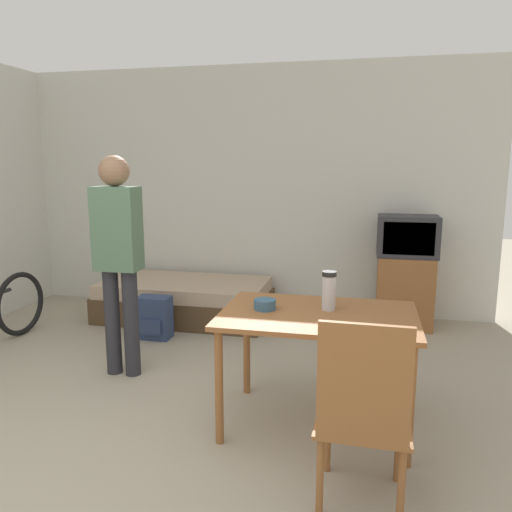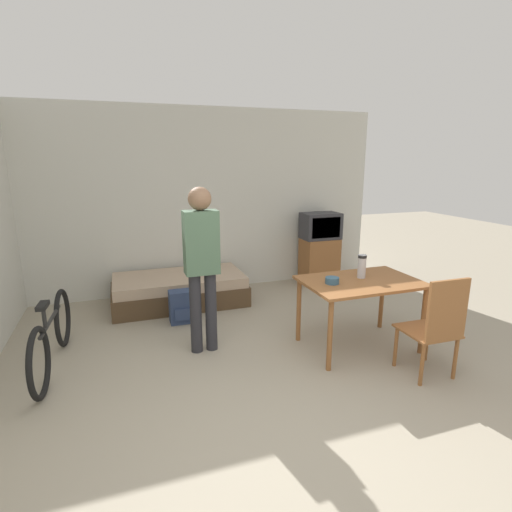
{
  "view_description": "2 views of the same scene",
  "coord_description": "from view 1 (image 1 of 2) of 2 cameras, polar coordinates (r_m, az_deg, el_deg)",
  "views": [
    {
      "loc": [
        1.51,
        -1.81,
        1.66
      ],
      "look_at": [
        0.66,
        2.0,
        0.93
      ],
      "focal_mm": 35.0,
      "sensor_mm": 36.0,
      "label": 1
    },
    {
      "loc": [
        -1.09,
        -2.22,
        1.98
      ],
      "look_at": [
        0.36,
        1.95,
        0.89
      ],
      "focal_mm": 28.0,
      "sensor_mm": 36.0,
      "label": 2
    }
  ],
  "objects": [
    {
      "name": "wall_back",
      "position": [
        5.69,
        -2.81,
        7.5
      ],
      "size": [
        5.73,
        0.06,
        2.7
      ],
      "color": "silver",
      "rests_on": "ground_plane"
    },
    {
      "name": "daybed",
      "position": [
        5.45,
        -8.08,
        -4.97
      ],
      "size": [
        1.8,
        0.92,
        0.41
      ],
      "color": "#4C3823",
      "rests_on": "ground_plane"
    },
    {
      "name": "tv",
      "position": [
        5.27,
        16.72,
        -1.75
      ],
      "size": [
        0.59,
        0.42,
        1.14
      ],
      "color": "brown",
      "rests_on": "ground_plane"
    },
    {
      "name": "dining_table",
      "position": [
        3.15,
        7.09,
        -8.02
      ],
      "size": [
        1.2,
        0.81,
        0.74
      ],
      "color": "brown",
      "rests_on": "ground_plane"
    },
    {
      "name": "wooden_chair",
      "position": [
        2.47,
        12.15,
        -16.75
      ],
      "size": [
        0.46,
        0.46,
        0.98
      ],
      "color": "brown",
      "rests_on": "ground_plane"
    },
    {
      "name": "person_standing",
      "position": [
        3.95,
        -15.49,
        0.7
      ],
      "size": [
        0.34,
        0.23,
        1.71
      ],
      "color": "#28282D",
      "rests_on": "ground_plane"
    },
    {
      "name": "thermos_flask",
      "position": [
        3.16,
        8.34,
        -3.72
      ],
      "size": [
        0.09,
        0.09,
        0.25
      ],
      "color": "#B7B7BC",
      "rests_on": "dining_table"
    },
    {
      "name": "mate_bowl",
      "position": [
        3.17,
        1.01,
        -5.55
      ],
      "size": [
        0.14,
        0.14,
        0.06
      ],
      "color": "#335670",
      "rests_on": "dining_table"
    },
    {
      "name": "backpack",
      "position": [
        4.89,
        -11.56,
        -6.93
      ],
      "size": [
        0.31,
        0.22,
        0.41
      ],
      "color": "navy",
      "rests_on": "ground_plane"
    }
  ]
}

